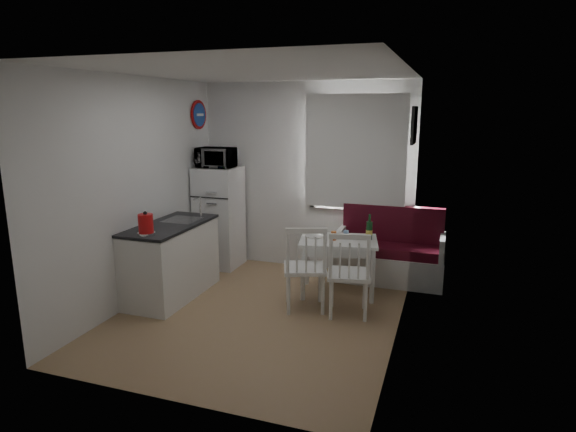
# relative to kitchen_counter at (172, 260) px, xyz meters

# --- Properties ---
(floor) EXTENTS (3.00, 3.50, 0.02)m
(floor) POSITION_rel_kitchen_counter_xyz_m (1.20, -0.16, -0.46)
(floor) COLOR #A48357
(floor) RESTS_ON ground
(ceiling) EXTENTS (3.00, 3.50, 0.02)m
(ceiling) POSITION_rel_kitchen_counter_xyz_m (1.20, -0.16, 2.14)
(ceiling) COLOR white
(ceiling) RESTS_ON wall_back
(wall_back) EXTENTS (3.00, 0.02, 2.60)m
(wall_back) POSITION_rel_kitchen_counter_xyz_m (1.20, 1.59, 0.84)
(wall_back) COLOR white
(wall_back) RESTS_ON floor
(wall_front) EXTENTS (3.00, 0.02, 2.60)m
(wall_front) POSITION_rel_kitchen_counter_xyz_m (1.20, -1.91, 0.84)
(wall_front) COLOR white
(wall_front) RESTS_ON floor
(wall_left) EXTENTS (0.02, 3.50, 2.60)m
(wall_left) POSITION_rel_kitchen_counter_xyz_m (-0.30, -0.16, 0.84)
(wall_left) COLOR white
(wall_left) RESTS_ON floor
(wall_right) EXTENTS (0.02, 3.50, 2.60)m
(wall_right) POSITION_rel_kitchen_counter_xyz_m (2.70, -0.16, 0.84)
(wall_right) COLOR white
(wall_right) RESTS_ON floor
(window) EXTENTS (1.22, 0.06, 1.47)m
(window) POSITION_rel_kitchen_counter_xyz_m (1.90, 1.56, 1.17)
(window) COLOR white
(window) RESTS_ON wall_back
(curtain) EXTENTS (1.35, 0.02, 1.50)m
(curtain) POSITION_rel_kitchen_counter_xyz_m (1.90, 1.49, 1.22)
(curtain) COLOR white
(curtain) RESTS_ON wall_back
(kitchen_counter) EXTENTS (0.62, 1.32, 1.16)m
(kitchen_counter) POSITION_rel_kitchen_counter_xyz_m (0.00, 0.00, 0.00)
(kitchen_counter) COLOR white
(kitchen_counter) RESTS_ON floor
(wall_sign) EXTENTS (0.03, 0.40, 0.40)m
(wall_sign) POSITION_rel_kitchen_counter_xyz_m (-0.27, 1.29, 1.69)
(wall_sign) COLOR #1A439E
(wall_sign) RESTS_ON wall_left
(picture_frame) EXTENTS (0.04, 0.52, 0.42)m
(picture_frame) POSITION_rel_kitchen_counter_xyz_m (2.67, 0.94, 1.59)
(picture_frame) COLOR black
(picture_frame) RESTS_ON wall_right
(bench) EXTENTS (1.38, 0.53, 0.99)m
(bench) POSITION_rel_kitchen_counter_xyz_m (2.43, 1.36, -0.13)
(bench) COLOR white
(bench) RESTS_ON floor
(dining_table) EXTENTS (1.03, 0.82, 0.69)m
(dining_table) POSITION_rel_kitchen_counter_xyz_m (1.88, 0.72, 0.16)
(dining_table) COLOR white
(dining_table) RESTS_ON floor
(chair_left) EXTENTS (0.59, 0.59, 0.53)m
(chair_left) POSITION_rel_kitchen_counter_xyz_m (1.63, 0.04, 0.16)
(chair_left) COLOR white
(chair_left) RESTS_ON floor
(chair_right) EXTENTS (0.53, 0.52, 0.52)m
(chair_right) POSITION_rel_kitchen_counter_xyz_m (2.13, 0.05, 0.14)
(chair_right) COLOR white
(chair_right) RESTS_ON floor
(fridge) EXTENTS (0.57, 0.57, 1.43)m
(fridge) POSITION_rel_kitchen_counter_xyz_m (0.02, 1.24, 0.26)
(fridge) COLOR white
(fridge) RESTS_ON floor
(microwave) EXTENTS (0.50, 0.34, 0.28)m
(microwave) POSITION_rel_kitchen_counter_xyz_m (0.02, 1.19, 1.12)
(microwave) COLOR white
(microwave) RESTS_ON fridge
(kettle) EXTENTS (0.19, 0.19, 0.25)m
(kettle) POSITION_rel_kitchen_counter_xyz_m (0.05, -0.54, 0.57)
(kettle) COLOR red
(kettle) RESTS_ON kitchen_counter
(wine_bottle) EXTENTS (0.08, 0.08, 0.31)m
(wine_bottle) POSITION_rel_kitchen_counter_xyz_m (2.23, 0.82, 0.39)
(wine_bottle) COLOR #15431D
(wine_bottle) RESTS_ON dining_table
(drinking_glass_orange) EXTENTS (0.06, 0.06, 0.11)m
(drinking_glass_orange) POSITION_rel_kitchen_counter_xyz_m (1.83, 0.67, 0.29)
(drinking_glass_orange) COLOR orange
(drinking_glass_orange) RESTS_ON dining_table
(drinking_glass_blue) EXTENTS (0.06, 0.06, 0.11)m
(drinking_glass_blue) POSITION_rel_kitchen_counter_xyz_m (1.96, 0.77, 0.29)
(drinking_glass_blue) COLOR #91BEF6
(drinking_glass_blue) RESTS_ON dining_table
(plate) EXTENTS (0.25, 0.25, 0.02)m
(plate) POSITION_rel_kitchen_counter_xyz_m (1.58, 0.74, 0.25)
(plate) COLOR white
(plate) RESTS_ON dining_table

